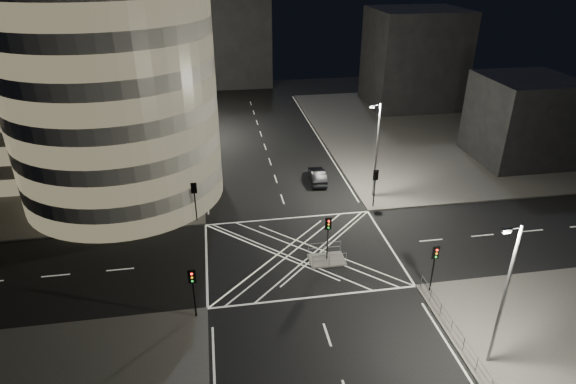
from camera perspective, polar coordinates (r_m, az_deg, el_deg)
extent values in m
plane|color=black|center=(41.87, 1.44, -7.20)|extent=(120.00, 120.00, 0.00)
cube|color=#504D4B|center=(69.04, -27.65, 3.98)|extent=(42.00, 42.00, 0.15)
cube|color=#504D4B|center=(74.43, 19.99, 7.02)|extent=(42.00, 42.00, 0.15)
cube|color=slate|center=(41.00, 4.61, -8.00)|extent=(3.00, 2.00, 0.15)
cylinder|color=#9A9792|center=(50.07, -20.41, 12.83)|extent=(20.00, 20.00, 25.00)
cube|color=#9A9792|center=(62.07, -28.25, 13.86)|extent=(20.00, 18.00, 25.00)
cube|color=#9A9792|center=(78.48, -21.41, 16.21)|extent=(24.00, 16.00, 22.00)
cube|color=black|center=(82.41, 14.69, 15.09)|extent=(14.00, 12.00, 15.00)
cube|color=black|center=(64.65, 25.95, 7.78)|extent=(10.00, 10.00, 10.00)
cube|color=black|center=(93.15, -8.01, 17.82)|extent=(18.00, 8.00, 18.00)
cylinder|color=black|center=(48.23, -12.92, -0.24)|extent=(0.32, 0.32, 3.70)
ellipsoid|color=black|center=(46.89, -13.32, 3.22)|extent=(4.86, 4.86, 5.59)
cylinder|color=black|center=(53.63, -12.68, 2.69)|extent=(0.32, 0.32, 3.77)
ellipsoid|color=black|center=(52.45, -13.03, 5.81)|extent=(4.53, 4.53, 5.21)
cylinder|color=black|center=(59.18, -12.48, 5.01)|extent=(0.32, 0.32, 3.65)
ellipsoid|color=black|center=(58.12, -12.78, 7.81)|extent=(4.53, 4.53, 5.21)
cylinder|color=black|center=(64.74, -12.33, 7.09)|extent=(0.32, 0.32, 3.95)
ellipsoid|color=black|center=(63.73, -12.62, 9.85)|extent=(4.72, 4.72, 5.42)
cylinder|color=black|center=(70.62, -12.14, 8.22)|extent=(0.32, 0.32, 2.64)
ellipsoid|color=black|center=(69.86, -12.34, 10.22)|extent=(4.57, 4.57, 5.25)
cylinder|color=black|center=(46.33, -10.89, -1.70)|extent=(0.12, 0.12, 3.00)
cube|color=black|center=(45.44, -11.10, 0.45)|extent=(0.28, 0.22, 0.90)
cube|color=black|center=(45.44, -11.10, 0.45)|extent=(0.55, 0.04, 1.10)
cylinder|color=black|center=(34.97, -11.02, -12.36)|extent=(0.12, 0.12, 3.00)
cube|color=black|center=(33.78, -11.31, -9.80)|extent=(0.28, 0.22, 0.90)
cube|color=black|center=(33.78, -11.31, -9.80)|extent=(0.55, 0.04, 1.10)
cylinder|color=black|center=(48.80, 10.17, -0.09)|extent=(0.12, 0.12, 3.00)
cube|color=black|center=(47.95, 10.36, 1.99)|extent=(0.28, 0.22, 0.90)
cube|color=black|center=(47.95, 10.36, 1.99)|extent=(0.55, 0.04, 1.10)
cylinder|color=black|center=(38.18, 16.71, -9.31)|extent=(0.12, 0.12, 3.00)
cube|color=black|center=(37.09, 17.11, -6.88)|extent=(0.28, 0.22, 0.90)
cube|color=black|center=(37.09, 17.11, -6.88)|extent=(0.55, 0.04, 1.10)
cylinder|color=black|center=(40.12, 4.69, -6.16)|extent=(0.12, 0.12, 3.00)
cube|color=black|center=(39.09, 4.80, -3.77)|extent=(0.28, 0.22, 0.90)
cube|color=black|center=(39.09, 4.80, -3.77)|extent=(0.55, 0.04, 1.10)
cylinder|color=slate|center=(49.60, -12.01, 4.65)|extent=(0.20, 0.20, 10.00)
cylinder|color=slate|center=(47.98, -12.02, 10.05)|extent=(0.90, 0.10, 0.10)
cube|color=slate|center=(47.99, -11.47, 9.98)|extent=(0.50, 0.25, 0.18)
cube|color=white|center=(48.02, -11.46, 9.86)|extent=(0.42, 0.20, 0.05)
cylinder|color=slate|center=(66.62, -11.64, 10.47)|extent=(0.20, 0.20, 10.00)
cylinder|color=slate|center=(65.43, -11.64, 14.57)|extent=(0.90, 0.10, 0.10)
cube|color=slate|center=(65.43, -11.22, 14.51)|extent=(0.50, 0.25, 0.18)
cube|color=white|center=(65.46, -11.22, 14.42)|extent=(0.42, 0.20, 0.05)
cylinder|color=slate|center=(49.46, 10.46, 4.74)|extent=(0.20, 0.20, 10.00)
cylinder|color=slate|center=(47.72, 10.43, 10.10)|extent=(0.90, 0.10, 0.10)
cube|color=slate|center=(47.60, 9.90, 9.98)|extent=(0.50, 0.25, 0.18)
cube|color=white|center=(47.63, 9.89, 9.85)|extent=(0.42, 0.20, 0.05)
cylinder|color=slate|center=(31.61, 24.19, -11.39)|extent=(0.20, 0.20, 10.00)
cylinder|color=slate|center=(28.80, 25.24, -3.90)|extent=(0.90, 0.10, 0.10)
cube|color=slate|center=(28.61, 24.45, -4.17)|extent=(0.50, 0.25, 0.18)
cube|color=white|center=(28.66, 24.41, -4.36)|extent=(0.42, 0.20, 0.05)
cube|color=slate|center=(34.97, 19.46, -15.70)|extent=(0.06, 11.70, 1.10)
cube|color=slate|center=(39.93, 4.94, -7.99)|extent=(2.80, 0.06, 1.10)
cube|color=slate|center=(41.37, 4.35, -6.59)|extent=(2.80, 0.06, 1.10)
imported|color=black|center=(53.78, 3.49, 1.93)|extent=(1.96, 4.76, 1.53)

